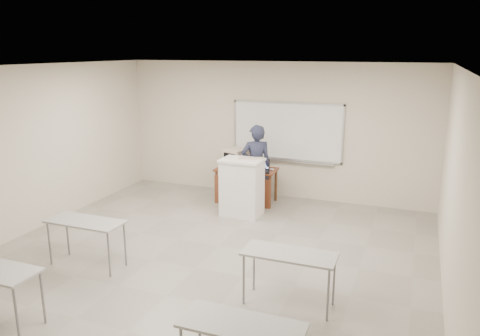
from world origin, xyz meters
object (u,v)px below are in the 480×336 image
at_px(whiteboard, 287,132).
at_px(crt_monitor, 237,158).
at_px(keyboard, 250,158).
at_px(presenter, 256,166).
at_px(podium, 242,187).
at_px(instructor_desk, 245,180).
at_px(mouse, 271,169).
at_px(laptop, 262,169).

height_order(whiteboard, crt_monitor, whiteboard).
bearing_deg(keyboard, presenter, 79.59).
xyz_separation_m(crt_monitor, keyboard, (0.60, -0.81, 0.21)).
bearing_deg(podium, instructor_desk, 107.51).
relative_size(mouse, presenter, 0.06).
bearing_deg(presenter, mouse, -172.29).
xyz_separation_m(whiteboard, keyboard, (-0.35, -1.40, -0.32)).
bearing_deg(laptop, instructor_desk, 160.52).
distance_m(laptop, mouse, 0.23).
bearing_deg(presenter, laptop, 165.54).
xyz_separation_m(mouse, keyboard, (-0.20, -0.78, 0.39)).
bearing_deg(whiteboard, podium, -108.81).
bearing_deg(keyboard, instructor_desk, 101.41).
height_order(podium, keyboard, keyboard).
bearing_deg(mouse, podium, -128.46).
height_order(instructor_desk, laptop, laptop).
relative_size(instructor_desk, mouse, 12.63).
height_order(instructor_desk, mouse, mouse).
xyz_separation_m(podium, keyboard, (0.15, 0.07, 0.58)).
height_order(crt_monitor, laptop, crt_monitor).
height_order(keyboard, presenter, presenter).
distance_m(podium, laptop, 0.74).
distance_m(whiteboard, crt_monitor, 1.24).
bearing_deg(instructor_desk, crt_monitor, 138.96).
height_order(whiteboard, laptop, whiteboard).
bearing_deg(mouse, crt_monitor, 161.42).
distance_m(laptop, keyboard, 0.70).
distance_m(crt_monitor, mouse, 0.82).
bearing_deg(keyboard, laptop, 67.16).
xyz_separation_m(instructor_desk, crt_monitor, (-0.25, 0.19, 0.42)).
bearing_deg(whiteboard, instructor_desk, -131.99).
xyz_separation_m(laptop, mouse, (0.15, 0.17, -0.04)).
bearing_deg(whiteboard, laptop, -110.76).
relative_size(podium, keyboard, 2.40).
bearing_deg(keyboard, whiteboard, 57.82).
relative_size(laptop, mouse, 3.28).
relative_size(whiteboard, laptop, 7.30).
bearing_deg(laptop, keyboard, -112.22).
height_order(laptop, mouse, laptop).
bearing_deg(presenter, keyboard, 68.73).
height_order(crt_monitor, presenter, presenter).
distance_m(podium, presenter, 0.71).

